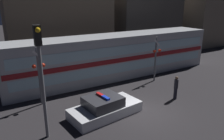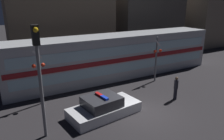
{
  "view_description": "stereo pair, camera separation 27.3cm",
  "coord_description": "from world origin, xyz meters",
  "px_view_note": "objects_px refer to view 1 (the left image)",
  "views": [
    {
      "loc": [
        -7.73,
        -9.21,
        6.57
      ],
      "look_at": [
        0.02,
        4.03,
        1.68
      ],
      "focal_mm": 35.0,
      "sensor_mm": 36.0,
      "label": 1
    },
    {
      "loc": [
        -7.5,
        -9.35,
        6.57
      ],
      "look_at": [
        0.02,
        4.03,
        1.68
      ],
      "focal_mm": 35.0,
      "sensor_mm": 36.0,
      "label": 2
    }
  ],
  "objects_px": {
    "pedestrian": "(176,88)",
    "crossing_signal_near": "(156,56)",
    "police_car": "(105,108)",
    "traffic_light_corner": "(41,70)",
    "train": "(116,56)"
  },
  "relations": [
    {
      "from": "crossing_signal_near",
      "to": "police_car",
      "type": "bearing_deg",
      "value": -155.05
    },
    {
      "from": "train",
      "to": "police_car",
      "type": "xyz_separation_m",
      "value": [
        -4.39,
        -5.85,
        -1.38
      ]
    },
    {
      "from": "police_car",
      "to": "crossing_signal_near",
      "type": "height_order",
      "value": "crossing_signal_near"
    },
    {
      "from": "pedestrian",
      "to": "crossing_signal_near",
      "type": "xyz_separation_m",
      "value": [
        1.17,
        3.51,
        1.31
      ]
    },
    {
      "from": "train",
      "to": "police_car",
      "type": "bearing_deg",
      "value": -126.89
    },
    {
      "from": "pedestrian",
      "to": "crossing_signal_near",
      "type": "distance_m",
      "value": 3.93
    },
    {
      "from": "pedestrian",
      "to": "crossing_signal_near",
      "type": "bearing_deg",
      "value": 71.52
    },
    {
      "from": "train",
      "to": "pedestrian",
      "type": "bearing_deg",
      "value": -81.49
    },
    {
      "from": "pedestrian",
      "to": "traffic_light_corner",
      "type": "bearing_deg",
      "value": 179.92
    },
    {
      "from": "pedestrian",
      "to": "train",
      "type": "bearing_deg",
      "value": 98.51
    },
    {
      "from": "traffic_light_corner",
      "to": "pedestrian",
      "type": "bearing_deg",
      "value": -0.08
    },
    {
      "from": "train",
      "to": "traffic_light_corner",
      "type": "relative_size",
      "value": 3.45
    },
    {
      "from": "police_car",
      "to": "traffic_light_corner",
      "type": "bearing_deg",
      "value": -179.57
    },
    {
      "from": "police_car",
      "to": "traffic_light_corner",
      "type": "xyz_separation_m",
      "value": [
        -3.54,
        -0.47,
        3.07
      ]
    },
    {
      "from": "train",
      "to": "traffic_light_corner",
      "type": "bearing_deg",
      "value": -141.44
    }
  ]
}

